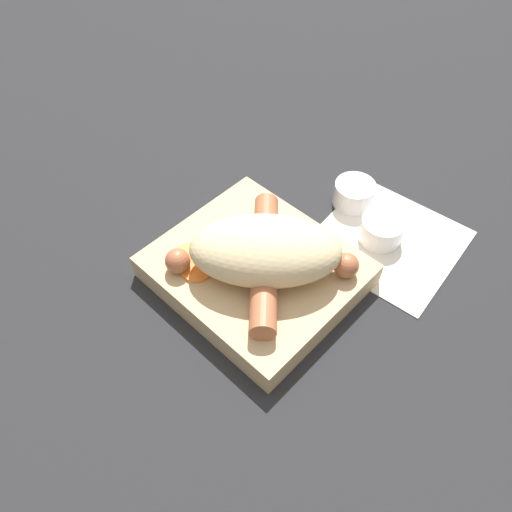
% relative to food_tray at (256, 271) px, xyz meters
% --- Properties ---
extents(ground_plane, '(3.00, 3.00, 0.00)m').
position_rel_food_tray_xyz_m(ground_plane, '(0.00, 0.00, -0.02)').
color(ground_plane, '#232326').
extents(food_tray, '(0.20, 0.18, 0.03)m').
position_rel_food_tray_xyz_m(food_tray, '(0.00, 0.00, 0.00)').
color(food_tray, tan).
rests_on(food_tray, ground_plane).
extents(bread_roll, '(0.17, 0.17, 0.06)m').
position_rel_food_tray_xyz_m(bread_roll, '(0.01, 0.00, 0.05)').
color(bread_roll, beige).
rests_on(bread_roll, food_tray).
extents(sausage, '(0.16, 0.15, 0.03)m').
position_rel_food_tray_xyz_m(sausage, '(0.01, -0.00, 0.03)').
color(sausage, '#B26642').
rests_on(sausage, food_tray).
extents(pickled_veggies, '(0.07, 0.05, 0.00)m').
position_rel_food_tray_xyz_m(pickled_veggies, '(-0.05, -0.05, 0.02)').
color(pickled_veggies, orange).
rests_on(pickled_veggies, food_tray).
extents(napkin, '(0.17, 0.17, 0.00)m').
position_rel_food_tray_xyz_m(napkin, '(0.07, 0.15, -0.01)').
color(napkin, white).
rests_on(napkin, ground_plane).
extents(condiment_cup_near, '(0.05, 0.05, 0.03)m').
position_rel_food_tray_xyz_m(condiment_cup_near, '(0.06, 0.14, -0.00)').
color(condiment_cup_near, white).
rests_on(condiment_cup_near, ground_plane).
extents(condiment_cup_far, '(0.05, 0.05, 0.03)m').
position_rel_food_tray_xyz_m(condiment_cup_far, '(0.01, 0.17, -0.00)').
color(condiment_cup_far, white).
rests_on(condiment_cup_far, ground_plane).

